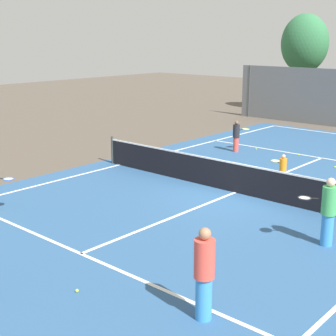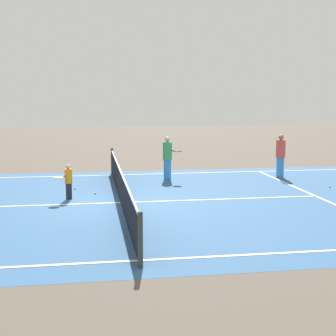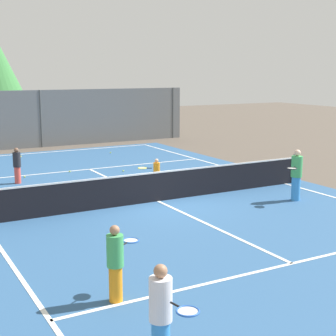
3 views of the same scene
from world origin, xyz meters
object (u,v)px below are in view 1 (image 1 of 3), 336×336
(tennis_ball_1, at_px, (77,291))
(tennis_ball_8, at_px, (256,149))
(player_2, at_px, (204,273))
(player_6, at_px, (328,211))
(tennis_ball_7, at_px, (335,167))
(player_0, at_px, (282,170))
(player_5, at_px, (236,136))
(tennis_ball_4, at_px, (288,195))
(tennis_ball_0, at_px, (299,155))
(tennis_ball_3, at_px, (326,197))

(tennis_ball_1, xyz_separation_m, tennis_ball_8, (-4.30, 13.60, 0.00))
(player_2, height_order, player_6, player_2)
(tennis_ball_7, bearing_deg, player_0, -95.01)
(player_0, bearing_deg, player_5, 140.50)
(player_6, xyz_separation_m, tennis_ball_7, (-2.98, 7.33, -0.85))
(tennis_ball_1, height_order, tennis_ball_4, same)
(tennis_ball_8, bearing_deg, player_5, -117.33)
(tennis_ball_1, bearing_deg, tennis_ball_7, 91.30)
(player_0, relative_size, player_6, 0.66)
(player_0, xyz_separation_m, tennis_ball_8, (-3.69, 4.36, -0.55))
(player_6, bearing_deg, tennis_ball_7, 112.10)
(player_0, relative_size, tennis_ball_7, 16.98)
(tennis_ball_1, distance_m, tennis_ball_8, 14.26)
(player_5, relative_size, tennis_ball_8, 20.89)
(tennis_ball_4, height_order, tennis_ball_7, same)
(player_6, relative_size, tennis_ball_7, 25.86)
(tennis_ball_0, bearing_deg, tennis_ball_8, -173.70)
(tennis_ball_8, bearing_deg, tennis_ball_4, -49.87)
(player_0, bearing_deg, player_6, -48.60)
(player_0, height_order, tennis_ball_3, player_0)
(player_5, relative_size, tennis_ball_1, 20.89)
(player_2, relative_size, player_6, 1.03)
(tennis_ball_0, bearing_deg, player_2, -69.55)
(tennis_ball_1, bearing_deg, player_5, 110.64)
(player_2, height_order, tennis_ball_3, player_2)
(tennis_ball_3, bearing_deg, tennis_ball_1, -96.81)
(player_5, xyz_separation_m, tennis_ball_1, (4.77, -12.67, -0.68))
(player_0, relative_size, player_2, 0.64)
(player_0, bearing_deg, player_2, -69.71)
(player_2, relative_size, tennis_ball_4, 26.53)
(player_6, bearing_deg, tennis_ball_4, 131.96)
(player_2, distance_m, player_6, 4.61)
(player_5, height_order, player_6, player_6)
(player_2, height_order, tennis_ball_0, player_2)
(tennis_ball_0, distance_m, tennis_ball_4, 5.95)
(tennis_ball_3, height_order, tennis_ball_4, same)
(player_0, distance_m, player_6, 4.99)
(player_5, distance_m, tennis_ball_7, 4.54)
(player_0, distance_m, tennis_ball_4, 1.23)
(tennis_ball_1, relative_size, tennis_ball_8, 1.00)
(tennis_ball_4, distance_m, tennis_ball_7, 4.46)
(player_6, distance_m, tennis_ball_8, 10.72)
(tennis_ball_3, bearing_deg, tennis_ball_8, 139.99)
(player_0, relative_size, player_5, 0.81)
(player_6, bearing_deg, tennis_ball_8, 130.80)
(tennis_ball_0, xyz_separation_m, tennis_ball_1, (2.34, -13.81, 0.00))
(tennis_ball_4, distance_m, tennis_ball_8, 6.81)
(player_6, height_order, tennis_ball_7, player_6)
(tennis_ball_1, xyz_separation_m, tennis_ball_7, (-0.29, 12.83, 0.00))
(player_5, bearing_deg, player_0, -39.50)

